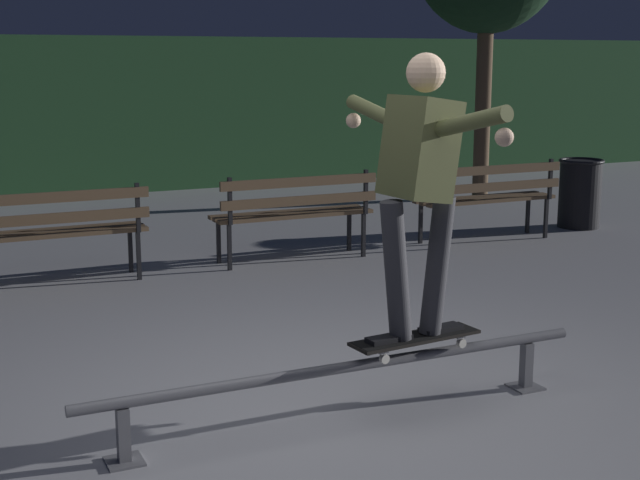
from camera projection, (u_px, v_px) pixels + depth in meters
ground_plane at (344, 420)px, 4.96m from camera, size 90.00×90.00×0.00m
hedge_backdrop at (56, 115)px, 13.16m from camera, size 24.00×1.20×2.26m
grind_rail at (345, 375)px, 4.89m from camera, size 2.96×0.18×0.34m
skateboard at (415, 339)px, 5.04m from camera, size 0.80×0.28×0.09m
skateboarder at (420, 172)px, 4.85m from camera, size 0.63×1.40×1.56m
park_bench_left_center at (54, 225)px, 7.76m from camera, size 1.60×0.42×0.88m
park_bench_right_center at (295, 207)px, 8.69m from camera, size 1.60×0.42×0.88m
park_bench_rightmost at (490, 193)px, 9.63m from camera, size 1.60×0.42×0.88m
trash_can at (580, 192)px, 10.50m from camera, size 0.52×0.52×0.80m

